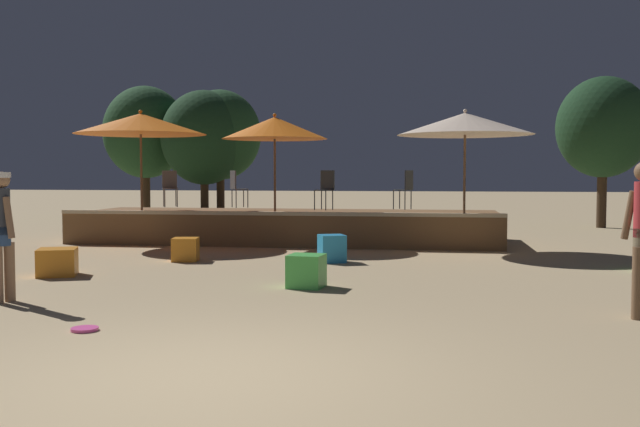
{
  "coord_description": "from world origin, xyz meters",
  "views": [
    {
      "loc": [
        1.79,
        -5.33,
        1.61
      ],
      "look_at": [
        0.0,
        5.99,
        0.97
      ],
      "focal_mm": 40.0,
      "sensor_mm": 36.0,
      "label": 1
    }
  ],
  "objects_px": {
    "cube_seat_4": "(306,271)",
    "frisbee_disc": "(85,329)",
    "person_1": "(3,230)",
    "cube_seat_3": "(57,262)",
    "cube_seat_2": "(332,249)",
    "bistro_chair_3": "(326,186)",
    "bistro_chair_1": "(236,185)",
    "background_tree_2": "(603,128)",
    "patio_umbrella_2": "(141,124)",
    "patio_umbrella_1": "(275,128)",
    "bistro_chair_2": "(406,186)",
    "background_tree_3": "(220,135)",
    "background_tree_0": "(146,132)",
    "cube_seat_0": "(186,249)",
    "background_tree_1": "(204,138)",
    "patio_umbrella_0": "(465,124)",
    "bistro_chair_0": "(170,185)"
  },
  "relations": [
    {
      "from": "cube_seat_4",
      "to": "frisbee_disc",
      "type": "height_order",
      "value": "cube_seat_4"
    },
    {
      "from": "person_1",
      "to": "cube_seat_3",
      "type": "bearing_deg",
      "value": -137.79
    },
    {
      "from": "cube_seat_2",
      "to": "bistro_chair_3",
      "type": "xyz_separation_m",
      "value": [
        -0.62,
        3.34,
        1.08
      ]
    },
    {
      "from": "cube_seat_3",
      "to": "bistro_chair_3",
      "type": "distance_m",
      "value": 6.76
    },
    {
      "from": "bistro_chair_1",
      "to": "background_tree_2",
      "type": "xyz_separation_m",
      "value": [
        9.68,
        5.38,
        1.64
      ]
    },
    {
      "from": "patio_umbrella_2",
      "to": "cube_seat_4",
      "type": "distance_m",
      "value": 7.69
    },
    {
      "from": "patio_umbrella_1",
      "to": "cube_seat_3",
      "type": "distance_m",
      "value": 6.12
    },
    {
      "from": "bistro_chair_3",
      "to": "frisbee_disc",
      "type": "height_order",
      "value": "bistro_chair_3"
    },
    {
      "from": "bistro_chair_2",
      "to": "background_tree_3",
      "type": "distance_m",
      "value": 10.46
    },
    {
      "from": "background_tree_0",
      "to": "cube_seat_4",
      "type": "bearing_deg",
      "value": -59.93
    },
    {
      "from": "cube_seat_0",
      "to": "frisbee_disc",
      "type": "distance_m",
      "value": 5.83
    },
    {
      "from": "background_tree_1",
      "to": "frisbee_disc",
      "type": "bearing_deg",
      "value": -75.75
    },
    {
      "from": "patio_umbrella_0",
      "to": "background_tree_3",
      "type": "relative_size",
      "value": 0.65
    },
    {
      "from": "patio_umbrella_2",
      "to": "bistro_chair_2",
      "type": "bearing_deg",
      "value": 11.61
    },
    {
      "from": "patio_umbrella_1",
      "to": "bistro_chair_3",
      "type": "distance_m",
      "value": 1.77
    },
    {
      "from": "cube_seat_4",
      "to": "person_1",
      "type": "relative_size",
      "value": 0.32
    },
    {
      "from": "patio_umbrella_1",
      "to": "background_tree_3",
      "type": "distance_m",
      "value": 9.7
    },
    {
      "from": "cube_seat_3",
      "to": "background_tree_0",
      "type": "xyz_separation_m",
      "value": [
        -4.49,
        14.27,
        2.88
      ]
    },
    {
      "from": "person_1",
      "to": "background_tree_2",
      "type": "height_order",
      "value": "background_tree_2"
    },
    {
      "from": "cube_seat_0",
      "to": "bistro_chair_2",
      "type": "height_order",
      "value": "bistro_chair_2"
    },
    {
      "from": "patio_umbrella_2",
      "to": "background_tree_2",
      "type": "height_order",
      "value": "background_tree_2"
    },
    {
      "from": "cube_seat_2",
      "to": "bistro_chair_3",
      "type": "relative_size",
      "value": 0.64
    },
    {
      "from": "patio_umbrella_1",
      "to": "background_tree_0",
      "type": "bearing_deg",
      "value": 126.78
    },
    {
      "from": "bistro_chair_3",
      "to": "cube_seat_0",
      "type": "bearing_deg",
      "value": -96.85
    },
    {
      "from": "cube_seat_3",
      "to": "bistro_chair_2",
      "type": "height_order",
      "value": "bistro_chair_2"
    },
    {
      "from": "bistro_chair_0",
      "to": "background_tree_0",
      "type": "distance_m",
      "value": 8.8
    },
    {
      "from": "background_tree_0",
      "to": "cube_seat_0",
      "type": "bearing_deg",
      "value": -64.35
    },
    {
      "from": "background_tree_0",
      "to": "background_tree_1",
      "type": "height_order",
      "value": "background_tree_0"
    },
    {
      "from": "background_tree_1",
      "to": "patio_umbrella_1",
      "type": "bearing_deg",
      "value": -62.41
    },
    {
      "from": "patio_umbrella_1",
      "to": "background_tree_1",
      "type": "relative_size",
      "value": 0.65
    },
    {
      "from": "bistro_chair_1",
      "to": "background_tree_1",
      "type": "xyz_separation_m",
      "value": [
        -3.14,
        7.09,
        1.52
      ]
    },
    {
      "from": "bistro_chair_0",
      "to": "bistro_chair_1",
      "type": "bearing_deg",
      "value": -30.88
    },
    {
      "from": "bistro_chair_3",
      "to": "background_tree_2",
      "type": "distance_m",
      "value": 9.71
    },
    {
      "from": "cube_seat_4",
      "to": "background_tree_0",
      "type": "height_order",
      "value": "background_tree_0"
    },
    {
      "from": "bistro_chair_2",
      "to": "bistro_chair_3",
      "type": "bearing_deg",
      "value": -50.06
    },
    {
      "from": "person_1",
      "to": "patio_umbrella_0",
      "type": "bearing_deg",
      "value": 168.11
    },
    {
      "from": "person_1",
      "to": "bistro_chair_1",
      "type": "height_order",
      "value": "bistro_chair_1"
    },
    {
      "from": "patio_umbrella_2",
      "to": "frisbee_disc",
      "type": "xyz_separation_m",
      "value": [
        3.02,
        -8.58,
        -2.71
      ]
    },
    {
      "from": "patio_umbrella_0",
      "to": "background_tree_2",
      "type": "bearing_deg",
      "value": 58.82
    },
    {
      "from": "bistro_chair_2",
      "to": "bistro_chair_3",
      "type": "xyz_separation_m",
      "value": [
        -1.8,
        -0.46,
        0.0
      ]
    },
    {
      "from": "cube_seat_3",
      "to": "background_tree_1",
      "type": "relative_size",
      "value": 0.17
    },
    {
      "from": "bistro_chair_2",
      "to": "bistro_chair_3",
      "type": "relative_size",
      "value": 1.0
    },
    {
      "from": "cube_seat_0",
      "to": "cube_seat_2",
      "type": "distance_m",
      "value": 2.7
    },
    {
      "from": "cube_seat_0",
      "to": "cube_seat_3",
      "type": "bearing_deg",
      "value": -122.34
    },
    {
      "from": "cube_seat_2",
      "to": "cube_seat_3",
      "type": "distance_m",
      "value": 4.68
    },
    {
      "from": "patio_umbrella_1",
      "to": "bistro_chair_3",
      "type": "height_order",
      "value": "patio_umbrella_1"
    },
    {
      "from": "patio_umbrella_1",
      "to": "cube_seat_0",
      "type": "xyz_separation_m",
      "value": [
        -1.02,
        -2.98,
        -2.4
      ]
    },
    {
      "from": "patio_umbrella_1",
      "to": "background_tree_2",
      "type": "height_order",
      "value": "background_tree_2"
    },
    {
      "from": "patio_umbrella_2",
      "to": "background_tree_1",
      "type": "distance_m",
      "value": 8.66
    },
    {
      "from": "bistro_chair_0",
      "to": "bistro_chair_1",
      "type": "height_order",
      "value": "same"
    }
  ]
}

